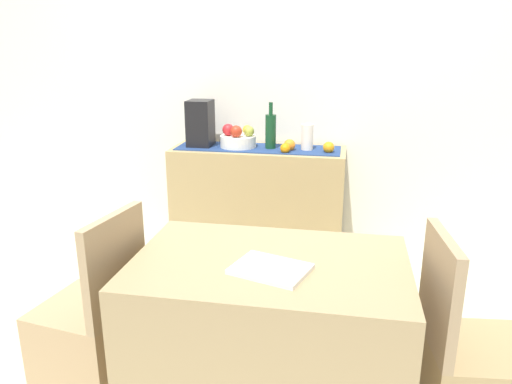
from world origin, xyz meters
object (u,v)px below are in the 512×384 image
object	(u,v)px
wine_bottle	(271,131)
coffee_maker	(200,124)
sideboard_console	(258,210)
fruit_bowl	(238,141)
chair_near_window	(93,341)
open_book	(271,269)
ceramic_vase	(307,137)
dining_table	(269,340)

from	to	relation	value
wine_bottle	coffee_maker	size ratio (longest dim) A/B	0.99
sideboard_console	fruit_bowl	distance (m)	0.51
fruit_bowl	wine_bottle	size ratio (longest dim) A/B	0.78
wine_bottle	chair_near_window	distance (m)	1.72
sideboard_console	open_book	bearing A→B (deg)	-78.00
open_book	chair_near_window	xyz separation A→B (m)	(-0.83, 0.09, -0.48)
ceramic_vase	fruit_bowl	bearing A→B (deg)	180.00
fruit_bowl	dining_table	xyz separation A→B (m)	(0.45, -1.43, -0.56)
fruit_bowl	ceramic_vase	world-z (taller)	ceramic_vase
ceramic_vase	chair_near_window	xyz separation A→B (m)	(-0.84, -1.43, -0.71)
ceramic_vase	dining_table	distance (m)	1.55
sideboard_console	open_book	world-z (taller)	sideboard_console
wine_bottle	chair_near_window	world-z (taller)	wine_bottle
fruit_bowl	open_book	size ratio (longest dim) A/B	0.87
ceramic_vase	open_book	distance (m)	1.54
coffee_maker	wine_bottle	bearing A→B (deg)	0.00
coffee_maker	open_book	bearing A→B (deg)	-64.55
ceramic_vase	open_book	world-z (taller)	ceramic_vase
dining_table	chair_near_window	world-z (taller)	chair_near_window
chair_near_window	open_book	bearing A→B (deg)	-6.17
coffee_maker	open_book	xyz separation A→B (m)	(0.73, -1.52, -0.29)
dining_table	sideboard_console	bearing A→B (deg)	102.08
open_book	wine_bottle	bearing A→B (deg)	116.53
coffee_maker	dining_table	distance (m)	1.73
fruit_bowl	chair_near_window	size ratio (longest dim) A/B	0.27
sideboard_console	dining_table	world-z (taller)	sideboard_console
ceramic_vase	dining_table	bearing A→B (deg)	-90.89
open_book	coffee_maker	bearing A→B (deg)	133.02
coffee_maker	open_book	world-z (taller)	coffee_maker
dining_table	chair_near_window	distance (m)	0.82
fruit_bowl	coffee_maker	distance (m)	0.29
fruit_bowl	open_book	world-z (taller)	fruit_bowl
coffee_maker	dining_table	size ratio (longest dim) A/B	0.29
dining_table	open_book	bearing A→B (deg)	-79.18
ceramic_vase	wine_bottle	bearing A→B (deg)	180.00
fruit_bowl	chair_near_window	bearing A→B (deg)	-104.53
wine_bottle	coffee_maker	bearing A→B (deg)	-180.00
fruit_bowl	open_book	xyz separation A→B (m)	(0.46, -1.52, -0.18)
sideboard_console	ceramic_vase	bearing A→B (deg)	0.00
fruit_bowl	coffee_maker	world-z (taller)	coffee_maker
chair_near_window	dining_table	bearing A→B (deg)	0.19
sideboard_console	coffee_maker	size ratio (longest dim) A/B	3.71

